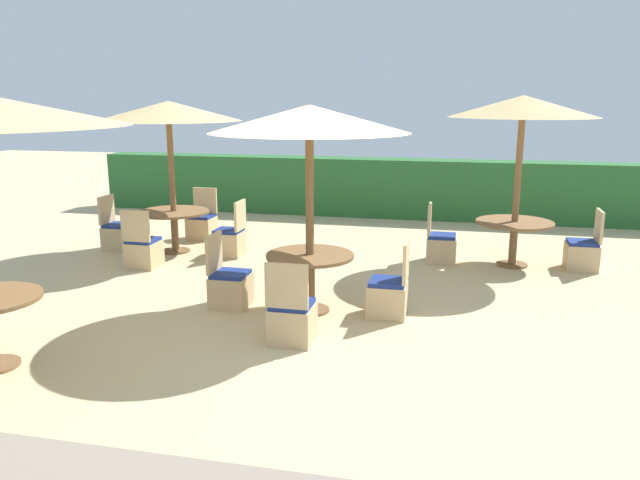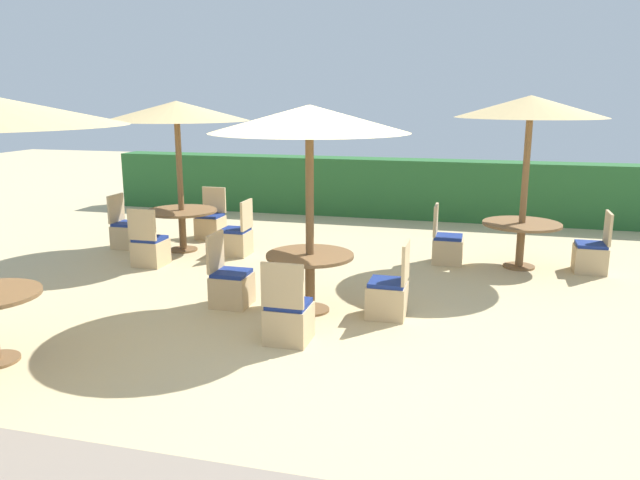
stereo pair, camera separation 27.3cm
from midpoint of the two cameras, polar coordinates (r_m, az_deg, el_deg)
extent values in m
plane|color=#C6B284|center=(7.24, -0.14, -8.00)|extent=(40.00, 40.00, 0.00)
cube|color=#28602D|center=(13.78, 7.45, 4.73)|extent=(13.00, 0.70, 1.27)
cylinder|color=brown|center=(10.75, -11.98, 5.39)|extent=(0.10, 0.10, 2.44)
cone|color=tan|center=(10.66, -12.27, 11.47)|extent=(2.39, 2.39, 0.32)
cylinder|color=brown|center=(10.97, -11.68, -0.86)|extent=(0.48, 0.48, 0.03)
cylinder|color=brown|center=(10.90, -11.76, 0.77)|extent=(0.12, 0.12, 0.67)
cylinder|color=brown|center=(10.83, -11.84, 2.61)|extent=(1.19, 1.19, 0.04)
cube|color=tan|center=(11.80, -9.33, 1.14)|extent=(0.46, 0.46, 0.40)
cube|color=navy|center=(11.76, -9.37, 2.22)|extent=(0.42, 0.42, 0.05)
cube|color=tan|center=(11.90, -9.01, 3.65)|extent=(0.46, 0.04, 0.48)
cube|color=tan|center=(11.38, -16.45, 0.33)|extent=(0.46, 0.46, 0.40)
cube|color=navy|center=(11.34, -16.52, 1.44)|extent=(0.42, 0.42, 0.05)
cube|color=tan|center=(11.40, -17.51, 2.79)|extent=(0.04, 0.46, 0.48)
cube|color=tan|center=(10.48, -6.99, -0.29)|extent=(0.46, 0.46, 0.40)
cube|color=navy|center=(10.43, -7.03, 0.92)|extent=(0.42, 0.42, 0.05)
cube|color=tan|center=(10.31, -5.98, 2.29)|extent=(0.04, 0.46, 0.48)
cube|color=tan|center=(10.09, -14.47, -1.13)|extent=(0.46, 0.46, 0.40)
cube|color=navy|center=(10.04, -14.55, 0.11)|extent=(0.42, 0.42, 0.05)
cube|color=tan|center=(9.81, -15.23, 1.35)|extent=(0.46, 0.04, 0.48)
cylinder|color=brown|center=(9.97, 18.96, 4.64)|extent=(0.10, 0.10, 2.53)
cone|color=tan|center=(9.88, 19.48, 11.45)|extent=(2.21, 2.21, 0.32)
cylinder|color=brown|center=(10.21, 18.45, -2.31)|extent=(0.48, 0.48, 0.03)
cylinder|color=brown|center=(10.14, 18.57, -0.57)|extent=(0.12, 0.12, 0.67)
cylinder|color=brown|center=(10.06, 18.72, 1.39)|extent=(1.18, 1.18, 0.04)
cube|color=tan|center=(10.13, 12.36, -0.97)|extent=(0.46, 0.46, 0.40)
cube|color=navy|center=(10.08, 12.43, 0.27)|extent=(0.42, 0.42, 0.05)
cube|color=tan|center=(10.03, 11.30, 1.82)|extent=(0.04, 0.46, 0.48)
cube|color=tan|center=(10.29, 24.13, -1.61)|extent=(0.46, 0.46, 0.40)
cube|color=navy|center=(10.24, 24.25, -0.39)|extent=(0.42, 0.42, 0.05)
cube|color=tan|center=(10.22, 25.54, 0.99)|extent=(0.04, 0.46, 0.48)
cylinder|color=brown|center=(7.46, 0.10, 2.32)|extent=(0.10, 0.10, 2.42)
cone|color=tan|center=(7.34, 0.10, 11.03)|extent=(2.37, 2.37, 0.32)
cylinder|color=brown|center=(7.78, 0.10, -6.37)|extent=(0.48, 0.48, 0.03)
cylinder|color=brown|center=(7.67, 0.10, -4.06)|extent=(0.12, 0.12, 0.69)
cylinder|color=brown|center=(7.58, 0.10, -1.44)|extent=(1.07, 1.07, 0.04)
cube|color=tan|center=(7.59, 7.17, -5.50)|extent=(0.46, 0.46, 0.40)
cube|color=navy|center=(7.52, 7.22, -3.88)|extent=(0.42, 0.42, 0.05)
cube|color=tan|center=(7.43, 8.88, -2.03)|extent=(0.04, 0.46, 0.48)
cube|color=tan|center=(7.98, -7.07, -4.58)|extent=(0.46, 0.46, 0.40)
cube|color=navy|center=(7.91, -7.12, -3.02)|extent=(0.42, 0.42, 0.05)
cube|color=tan|center=(7.92, -8.58, -1.06)|extent=(0.04, 0.46, 0.48)
cube|color=tan|center=(6.80, -1.70, -7.64)|extent=(0.46, 0.46, 0.40)
cube|color=navy|center=(6.72, -1.71, -5.85)|extent=(0.42, 0.42, 0.05)
cube|color=tan|center=(6.45, -2.26, -4.21)|extent=(0.46, 0.04, 0.48)
camera|label=1|loc=(0.14, -88.96, 0.24)|focal=35.00mm
camera|label=2|loc=(0.14, 91.04, -0.24)|focal=35.00mm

